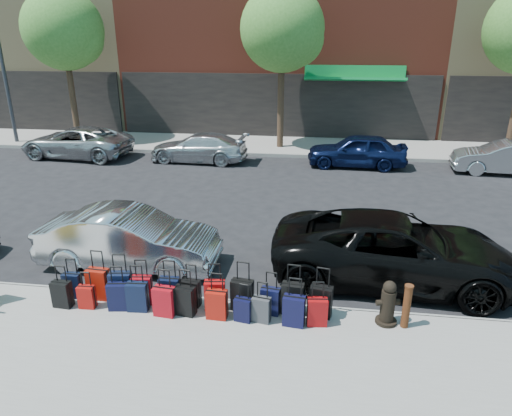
# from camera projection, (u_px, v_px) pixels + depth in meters

# --- Properties ---
(ground) EXTENTS (120.00, 120.00, 0.00)m
(ground) POSITION_uv_depth(u_px,v_px,m) (236.00, 222.00, 13.67)
(ground) COLOR black
(ground) RESTS_ON ground
(sidewalk_near) EXTENTS (60.00, 4.00, 0.15)m
(sidewalk_near) POSITION_uv_depth(u_px,v_px,m) (167.00, 366.00, 7.63)
(sidewalk_near) COLOR gray
(sidewalk_near) RESTS_ON ground
(sidewalk_far) EXTENTS (60.00, 4.00, 0.15)m
(sidewalk_far) POSITION_uv_depth(u_px,v_px,m) (271.00, 145.00, 22.91)
(sidewalk_far) COLOR gray
(sidewalk_far) RESTS_ON ground
(curb_near) EXTENTS (60.00, 0.08, 0.15)m
(curb_near) POSITION_uv_depth(u_px,v_px,m) (197.00, 301.00, 9.50)
(curb_near) COLOR gray
(curb_near) RESTS_ON ground
(curb_far) EXTENTS (60.00, 0.08, 0.15)m
(curb_far) POSITION_uv_depth(u_px,v_px,m) (266.00, 155.00, 21.04)
(curb_far) COLOR gray
(curb_far) RESTS_ON ground
(tree_left) EXTENTS (3.80, 3.80, 7.27)m
(tree_left) POSITION_uv_depth(u_px,v_px,m) (66.00, 32.00, 21.81)
(tree_left) COLOR black
(tree_left) RESTS_ON sidewalk_far
(tree_center) EXTENTS (3.80, 3.80, 7.27)m
(tree_center) POSITION_uv_depth(u_px,v_px,m) (285.00, 32.00, 20.47)
(tree_center) COLOR black
(tree_center) RESTS_ON sidewalk_far
(streetlight) EXTENTS (2.59, 0.18, 8.00)m
(streetlight) POSITION_uv_depth(u_px,v_px,m) (3.00, 49.00, 21.80)
(streetlight) COLOR #333338
(streetlight) RESTS_ON sidewalk_far
(suitcase_front_0) EXTENTS (0.36, 0.20, 0.87)m
(suitcase_front_0) POSITION_uv_depth(u_px,v_px,m) (73.00, 285.00, 9.40)
(suitcase_front_0) COLOR black
(suitcase_front_0) RESTS_ON sidewalk_near
(suitcase_front_1) EXTENTS (0.45, 0.27, 1.06)m
(suitcase_front_1) POSITION_uv_depth(u_px,v_px,m) (98.00, 284.00, 9.34)
(suitcase_front_1) COLOR maroon
(suitcase_front_1) RESTS_ON sidewalk_near
(suitcase_front_2) EXTENTS (0.46, 0.30, 1.05)m
(suitcase_front_2) POSITION_uv_depth(u_px,v_px,m) (121.00, 287.00, 9.22)
(suitcase_front_2) COLOR black
(suitcase_front_2) RESTS_ON sidewalk_near
(suitcase_front_3) EXTENTS (0.42, 0.26, 0.95)m
(suitcase_front_3) POSITION_uv_depth(u_px,v_px,m) (142.00, 290.00, 9.19)
(suitcase_front_3) COLOR maroon
(suitcase_front_3) RESTS_ON sidewalk_near
(suitcase_front_4) EXTENTS (0.41, 0.23, 0.98)m
(suitcase_front_4) POSITION_uv_depth(u_px,v_px,m) (170.00, 292.00, 9.10)
(suitcase_front_4) COLOR black
(suitcase_front_4) RESTS_ON sidewalk_near
(suitcase_front_5) EXTENTS (0.39, 0.26, 0.89)m
(suitcase_front_5) POSITION_uv_depth(u_px,v_px,m) (191.00, 293.00, 9.12)
(suitcase_front_5) COLOR black
(suitcase_front_5) RESTS_ON sidewalk_near
(suitcase_front_6) EXTENTS (0.43, 0.27, 0.97)m
(suitcase_front_6) POSITION_uv_depth(u_px,v_px,m) (215.00, 295.00, 8.99)
(suitcase_front_6) COLOR #A70A0B
(suitcase_front_6) RESTS_ON sidewalk_near
(suitcase_front_7) EXTENTS (0.46, 0.29, 1.03)m
(suitcase_front_7) POSITION_uv_depth(u_px,v_px,m) (242.00, 295.00, 8.95)
(suitcase_front_7) COLOR black
(suitcase_front_7) RESTS_ON sidewalk_near
(suitcase_front_8) EXTENTS (0.39, 0.25, 0.88)m
(suitcase_front_8) POSITION_uv_depth(u_px,v_px,m) (270.00, 301.00, 8.85)
(suitcase_front_8) COLOR black
(suitcase_front_8) RESTS_ON sidewalk_near
(suitcase_front_9) EXTENTS (0.44, 0.27, 1.02)m
(suitcase_front_9) POSITION_uv_depth(u_px,v_px,m) (293.00, 298.00, 8.85)
(suitcase_front_9) COLOR black
(suitcase_front_9) RESTS_ON sidewalk_near
(suitcase_front_10) EXTENTS (0.45, 0.30, 1.01)m
(suitcase_front_10) POSITION_uv_depth(u_px,v_px,m) (321.00, 301.00, 8.75)
(suitcase_front_10) COLOR black
(suitcase_front_10) RESTS_ON sidewalk_near
(suitcase_back_0) EXTENTS (0.38, 0.24, 0.88)m
(suitcase_back_0) POSITION_uv_depth(u_px,v_px,m) (62.00, 294.00, 9.08)
(suitcase_back_0) COLOR black
(suitcase_back_0) RESTS_ON sidewalk_near
(suitcase_back_1) EXTENTS (0.33, 0.20, 0.77)m
(suitcase_back_1) POSITION_uv_depth(u_px,v_px,m) (87.00, 297.00, 9.05)
(suitcase_back_1) COLOR #A10F0A
(suitcase_back_1) RESTS_ON sidewalk_near
(suitcase_back_2) EXTENTS (0.41, 0.27, 0.92)m
(suitcase_back_2) POSITION_uv_depth(u_px,v_px,m) (118.00, 296.00, 8.98)
(suitcase_back_2) COLOR black
(suitcase_back_2) RESTS_ON sidewalk_near
(suitcase_back_3) EXTENTS (0.42, 0.26, 0.96)m
(suitcase_back_3) POSITION_uv_depth(u_px,v_px,m) (138.00, 297.00, 8.95)
(suitcase_back_3) COLOR black
(suitcase_back_3) RESTS_ON sidewalk_near
(suitcase_back_4) EXTENTS (0.43, 0.28, 0.96)m
(suitcase_back_4) POSITION_uv_depth(u_px,v_px,m) (164.00, 301.00, 8.79)
(suitcase_back_4) COLOR #A10A14
(suitcase_back_4) RESTS_ON sidewalk_near
(suitcase_back_5) EXTENTS (0.43, 0.30, 0.94)m
(suitcase_back_5) POSITION_uv_depth(u_px,v_px,m) (185.00, 301.00, 8.82)
(suitcase_back_5) COLOR black
(suitcase_back_5) RESTS_ON sidewalk_near
(suitcase_back_6) EXTENTS (0.40, 0.25, 0.93)m
(suitcase_back_6) POSITION_uv_depth(u_px,v_px,m) (217.00, 304.00, 8.70)
(suitcase_back_6) COLOR #A1130A
(suitcase_back_6) RESTS_ON sidewalk_near
(suitcase_back_7) EXTENTS (0.35, 0.24, 0.76)m
(suitcase_back_7) POSITION_uv_depth(u_px,v_px,m) (243.00, 310.00, 8.63)
(suitcase_back_7) COLOR black
(suitcase_back_7) RESTS_ON sidewalk_near
(suitcase_back_8) EXTENTS (0.37, 0.26, 0.82)m
(suitcase_back_8) POSITION_uv_depth(u_px,v_px,m) (261.00, 309.00, 8.61)
(suitcase_back_8) COLOR #35363A
(suitcase_back_8) RESTS_ON sidewalk_near
(suitcase_back_9) EXTENTS (0.43, 0.28, 0.96)m
(suitcase_back_9) POSITION_uv_depth(u_px,v_px,m) (294.00, 311.00, 8.48)
(suitcase_back_9) COLOR black
(suitcase_back_9) RESTS_ON sidewalk_near
(suitcase_back_10) EXTENTS (0.39, 0.25, 0.88)m
(suitcase_back_10) POSITION_uv_depth(u_px,v_px,m) (317.00, 312.00, 8.50)
(suitcase_back_10) COLOR maroon
(suitcase_back_10) RESTS_ON sidewalk_near
(fire_hydrant) EXTENTS (0.46, 0.40, 0.89)m
(fire_hydrant) POSITION_uv_depth(u_px,v_px,m) (388.00, 304.00, 8.50)
(fire_hydrant) COLOR black
(fire_hydrant) RESTS_ON sidewalk_near
(bollard) EXTENTS (0.16, 0.16, 0.88)m
(bollard) POSITION_uv_depth(u_px,v_px,m) (407.00, 306.00, 8.37)
(bollard) COLOR #38190C
(bollard) RESTS_ON sidewalk_near
(car_near_1) EXTENTS (4.28, 1.53, 1.41)m
(car_near_1) POSITION_uv_depth(u_px,v_px,m) (129.00, 239.00, 10.88)
(car_near_1) COLOR silver
(car_near_1) RESTS_ON ground
(car_near_2) EXTENTS (5.61, 2.86, 1.52)m
(car_near_2) POSITION_uv_depth(u_px,v_px,m) (395.00, 249.00, 10.21)
(car_near_2) COLOR black
(car_near_2) RESTS_ON ground
(car_far_0) EXTENTS (5.17, 2.73, 1.38)m
(car_far_0) POSITION_uv_depth(u_px,v_px,m) (77.00, 142.00, 20.78)
(car_far_0) COLOR #AFB2B6
(car_far_0) RESTS_ON ground
(car_far_1) EXTENTS (4.37, 1.96, 1.24)m
(car_far_1) POSITION_uv_depth(u_px,v_px,m) (199.00, 148.00, 20.08)
(car_far_1) COLOR silver
(car_far_1) RESTS_ON ground
(car_far_2) EXTENTS (4.15, 1.78, 1.40)m
(car_far_2) POSITION_uv_depth(u_px,v_px,m) (357.00, 150.00, 19.25)
(car_far_2) COLOR #0D173C
(car_far_2) RESTS_ON ground
(car_far_3) EXTENTS (4.11, 1.73, 1.32)m
(car_far_3) POSITION_uv_depth(u_px,v_px,m) (505.00, 158.00, 18.26)
(car_far_3) COLOR #B0B2B7
(car_far_3) RESTS_ON ground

